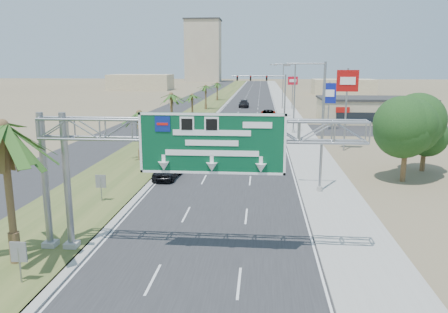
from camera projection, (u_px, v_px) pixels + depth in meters
road at (251, 101)px, 120.48m from camera, size 12.00×300.00×0.02m
sidewalk_right at (282, 101)px, 119.75m from camera, size 4.00×300.00×0.10m
median_grass at (215, 100)px, 121.31m from camera, size 7.00×300.00×0.12m
opposing_road at (191, 100)px, 121.91m from camera, size 8.00×300.00×0.02m
sign_gantry at (182, 141)px, 21.76m from camera, size 16.75×1.24×7.50m
palm_near at (2, 127)px, 20.39m from camera, size 5.70×5.70×8.35m
palm_row_b at (139, 114)px, 44.23m from camera, size 3.99×3.99×5.95m
palm_row_c at (171, 95)px, 59.67m from camera, size 3.99×3.99×6.75m
palm_row_d at (192, 95)px, 77.48m from camera, size 3.99×3.99×5.45m
palm_row_e at (206, 86)px, 95.86m from camera, size 3.99×3.99×6.15m
palm_row_f at (217, 83)px, 120.31m from camera, size 3.99×3.99×5.75m
streetlight_near at (320, 133)px, 33.11m from camera, size 3.27×0.44×10.00m
streetlight_mid at (293, 101)px, 62.35m from camera, size 3.27×0.44×10.00m
streetlight_far at (282, 88)px, 97.45m from camera, size 3.27×0.44×10.00m
signal_mast at (274, 91)px, 81.97m from camera, size 10.28×0.71×8.00m
store_building at (373, 111)px, 75.32m from camera, size 18.00×10.00×4.00m
oak_near at (407, 129)px, 36.39m from camera, size 4.50×4.50×6.80m
oak_far at (426, 131)px, 40.18m from camera, size 3.50×3.50×5.60m
median_signback_a at (19, 255)px, 19.46m from camera, size 0.75×0.08×2.08m
median_signback_b at (101, 183)px, 31.21m from camera, size 0.75×0.08×2.08m
tower_distant at (203, 51)px, 256.05m from camera, size 20.00×16.00×35.00m
building_distant_left at (141, 82)px, 172.41m from camera, size 24.00×14.00×6.00m
building_distant_right at (343, 87)px, 146.68m from camera, size 20.00×12.00×5.00m
car_left_lane at (168, 170)px, 38.16m from camera, size 2.13×4.71×1.57m
car_mid_lane at (250, 138)px, 54.83m from camera, size 1.95×4.63×1.49m
car_right_lane at (268, 115)px, 79.82m from camera, size 3.08×6.06×1.64m
car_far at (244, 104)px, 101.55m from camera, size 2.29×5.62×1.63m
pole_sign_red_near at (347, 86)px, 49.06m from camera, size 2.41×0.49×9.40m
pole_sign_blue at (329, 95)px, 65.71m from camera, size 2.02×0.61×7.28m
pole_sign_red_far at (293, 83)px, 96.71m from camera, size 2.22×0.69×7.40m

